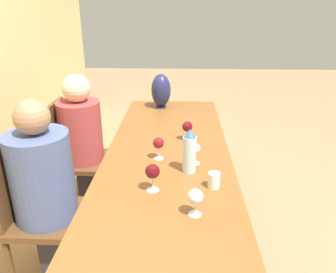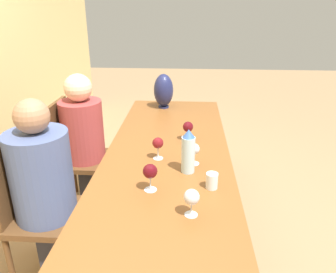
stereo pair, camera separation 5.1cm
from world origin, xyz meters
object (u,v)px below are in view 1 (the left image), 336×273
at_px(chair_near, 36,209).
at_px(wine_glass_2, 195,197).
at_px(vase, 161,91).
at_px(chair_far, 75,154).
at_px(wine_glass_3, 152,172).
at_px(wine_glass_4, 187,127).
at_px(person_far, 83,140).
at_px(wine_glass_0, 158,143).
at_px(wine_glass_1, 195,149).
at_px(person_near, 47,190).
at_px(water_bottle, 189,151).
at_px(water_tumbler, 214,180).

bearing_deg(chair_near, wine_glass_2, -109.38).
height_order(vase, chair_far, vase).
relative_size(wine_glass_3, chair_near, 0.17).
height_order(wine_glass_3, wine_glass_4, wine_glass_3).
bearing_deg(person_far, vase, -45.69).
bearing_deg(chair_near, wine_glass_0, -70.37).
bearing_deg(wine_glass_1, wine_glass_4, 6.21).
xyz_separation_m(chair_near, person_near, (0.00, -0.09, 0.14)).
distance_m(vase, person_near, 1.53).
distance_m(wine_glass_2, person_far, 1.44).
height_order(wine_glass_3, person_far, person_far).
distance_m(chair_far, person_far, 0.16).
distance_m(vase, wine_glass_3, 1.51).
height_order(person_near, person_far, person_near).
bearing_deg(water_bottle, person_near, 96.60).
bearing_deg(vase, wine_glass_2, -171.17).
bearing_deg(wine_glass_4, wine_glass_1, -173.79).
bearing_deg(person_near, person_far, 0.05).
bearing_deg(wine_glass_3, person_near, 79.08).
relative_size(water_bottle, vase, 0.84).
distance_m(water_tumbler, chair_near, 1.12).
distance_m(wine_glass_4, person_near, 1.05).
bearing_deg(wine_glass_4, person_near, 124.67).
xyz_separation_m(chair_far, person_near, (-0.79, -0.09, 0.14)).
bearing_deg(vase, person_near, 156.30).
bearing_deg(wine_glass_2, chair_near, 70.62).
xyz_separation_m(wine_glass_0, wine_glass_4, (0.32, -0.19, -0.00)).
distance_m(water_tumbler, wine_glass_3, 0.34).
xyz_separation_m(wine_glass_3, person_near, (0.13, 0.65, -0.21)).
xyz_separation_m(vase, wine_glass_1, (-1.18, -0.28, -0.07)).
height_order(wine_glass_2, person_far, person_far).
bearing_deg(wine_glass_2, vase, 8.83).
bearing_deg(wine_glass_4, chair_near, 122.05).
height_order(wine_glass_2, wine_glass_3, wine_glass_3).
height_order(wine_glass_4, person_near, person_near).
distance_m(water_tumbler, wine_glass_1, 0.31).
height_order(wine_glass_3, chair_near, chair_near).
bearing_deg(water_tumbler, chair_far, 51.01).
distance_m(wine_glass_0, wine_glass_4, 0.37).
height_order(wine_glass_1, chair_far, chair_far).
distance_m(wine_glass_3, chair_far, 1.23).
bearing_deg(wine_glass_3, vase, 1.75).
relative_size(water_bottle, wine_glass_1, 1.97).
height_order(vase, wine_glass_1, vase).
relative_size(wine_glass_0, wine_glass_2, 1.05).
bearing_deg(water_tumbler, wine_glass_2, 156.28).
bearing_deg(wine_glass_2, person_near, 68.82).
bearing_deg(chair_far, wine_glass_1, -120.87).
xyz_separation_m(wine_glass_2, chair_far, (1.13, 0.96, -0.33)).
distance_m(wine_glass_1, wine_glass_3, 0.41).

